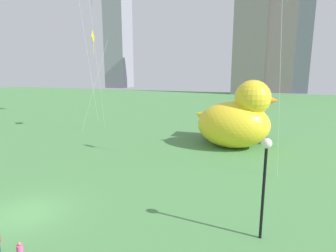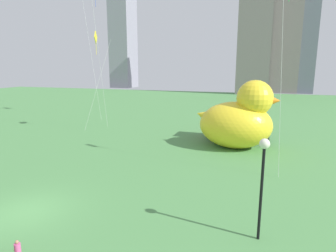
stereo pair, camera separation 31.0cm
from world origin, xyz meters
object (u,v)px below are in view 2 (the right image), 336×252
at_px(lamppost, 263,167).
at_px(kite_yellow, 96,42).
at_px(person_child, 18,251).
at_px(giant_inflatable_duck, 239,120).
at_px(box_truck, 236,125).

height_order(lamppost, kite_yellow, kite_yellow).
xyz_separation_m(person_child, giant_inflatable_duck, (6.26, 18.13, 2.02)).
height_order(person_child, lamppost, lamppost).
bearing_deg(lamppost, kite_yellow, 137.66).
bearing_deg(lamppost, person_child, -152.46).
relative_size(giant_inflatable_duck, lamppost, 1.66).
relative_size(person_child, kite_yellow, 0.09).
relative_size(person_child, giant_inflatable_duck, 0.13).
height_order(person_child, box_truck, box_truck).
relative_size(person_child, box_truck, 0.16).
bearing_deg(person_child, kite_yellow, 113.23).
bearing_deg(box_truck, giant_inflatable_duck, -82.44).
distance_m(giant_inflatable_duck, lamppost, 13.97).
height_order(giant_inflatable_duck, lamppost, giant_inflatable_duck).
xyz_separation_m(box_truck, kite_yellow, (-14.25, -1.53, 8.06)).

